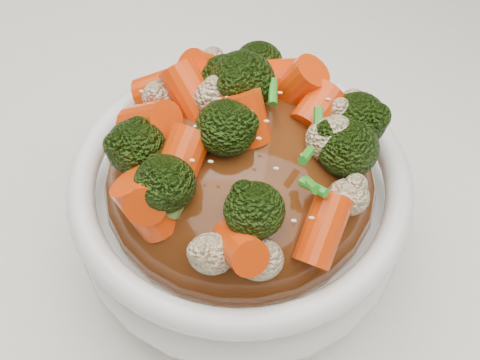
# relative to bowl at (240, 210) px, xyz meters

# --- Properties ---
(tablecloth) EXTENTS (1.20, 0.80, 0.04)m
(tablecloth) POSITION_rel_bowl_xyz_m (-0.02, 0.04, -0.06)
(tablecloth) COLOR white
(tablecloth) RESTS_ON dining_table
(bowl) EXTENTS (0.25, 0.25, 0.08)m
(bowl) POSITION_rel_bowl_xyz_m (0.00, 0.00, 0.00)
(bowl) COLOR white
(bowl) RESTS_ON tablecloth
(sauce_base) EXTENTS (0.20, 0.20, 0.09)m
(sauce_base) POSITION_rel_bowl_xyz_m (0.00, 0.00, 0.03)
(sauce_base) COLOR #53260E
(sauce_base) RESTS_ON bowl
(carrots) EXTENTS (0.20, 0.20, 0.05)m
(carrots) POSITION_rel_bowl_xyz_m (0.00, 0.00, 0.08)
(carrots) COLOR #E83E07
(carrots) RESTS_ON sauce_base
(broccoli) EXTENTS (0.20, 0.20, 0.04)m
(broccoli) POSITION_rel_bowl_xyz_m (0.00, 0.00, 0.08)
(broccoli) COLOR black
(broccoli) RESTS_ON sauce_base
(cauliflower) EXTENTS (0.20, 0.20, 0.03)m
(cauliflower) POSITION_rel_bowl_xyz_m (0.00, 0.00, 0.08)
(cauliflower) COLOR beige
(cauliflower) RESTS_ON sauce_base
(scallions) EXTENTS (0.15, 0.15, 0.02)m
(scallions) POSITION_rel_bowl_xyz_m (0.00, 0.00, 0.08)
(scallions) COLOR #28891F
(scallions) RESTS_ON sauce_base
(sesame_seeds) EXTENTS (0.18, 0.18, 0.01)m
(sesame_seeds) POSITION_rel_bowl_xyz_m (0.00, 0.00, 0.08)
(sesame_seeds) COLOR beige
(sesame_seeds) RESTS_ON sauce_base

